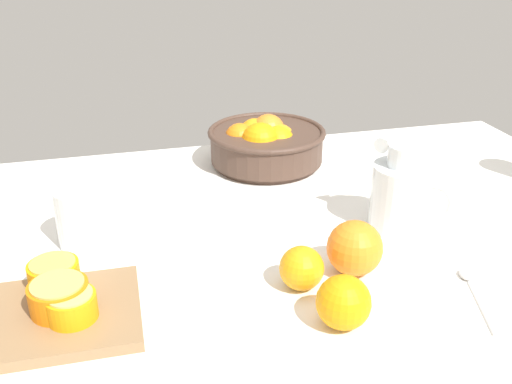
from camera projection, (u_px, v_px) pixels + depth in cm
name	position (u px, v px, depth cm)	size (l,w,h in cm)	color
ground_plane	(276.00, 238.00, 104.68)	(144.03, 91.21, 3.00)	white
fruit_bowl	(266.00, 143.00, 129.96)	(26.18, 26.18, 10.75)	#473328
juice_pitcher	(402.00, 198.00, 102.72)	(11.77, 13.26, 16.60)	white
second_glass	(82.00, 220.00, 98.04)	(8.26, 8.26, 10.33)	white
cutting_board	(18.00, 322.00, 79.34)	(32.84, 18.53, 1.67)	olive
orange_half_0	(72.00, 306.00, 78.07)	(6.83, 6.83, 3.86)	orange
orange_half_1	(54.00, 274.00, 85.04)	(7.43, 7.43, 3.92)	orange
orange_half_2	(59.00, 296.00, 79.60)	(8.20, 8.20, 4.33)	orange
loose_orange_0	(355.00, 248.00, 90.13)	(8.76, 8.76, 8.76)	orange
loose_orange_1	(343.00, 302.00, 78.43)	(7.58, 7.58, 7.58)	orange
loose_orange_3	(302.00, 268.00, 86.78)	(6.78, 6.78, 6.78)	orange
spoon	(473.00, 288.00, 87.15)	(6.22, 15.58, 1.00)	silver
herb_sprig_1	(416.00, 187.00, 120.47)	(6.78, 2.24, 0.98)	#4F6B34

